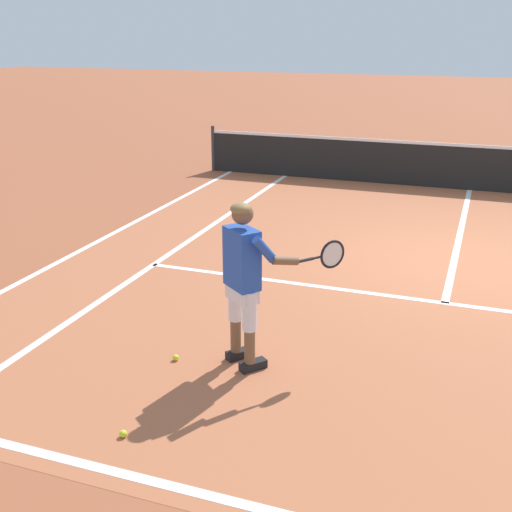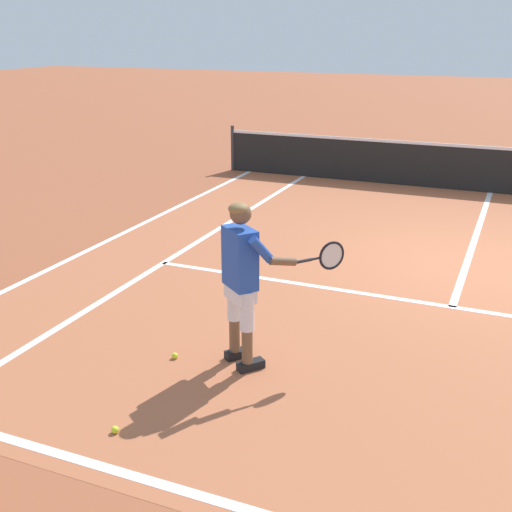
% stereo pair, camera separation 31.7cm
% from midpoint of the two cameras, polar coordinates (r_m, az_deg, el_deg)
% --- Properties ---
extents(ground_plane, '(80.00, 80.00, 0.00)m').
position_cam_midpoint_polar(ground_plane, '(10.02, 18.86, -0.70)').
color(ground_plane, '#9E5133').
extents(court_inner_surface, '(10.98, 11.07, 0.00)m').
position_cam_midpoint_polar(court_inner_surface, '(9.45, 18.54, -1.87)').
color(court_inner_surface, '#B2603D').
rests_on(court_inner_surface, ground).
extents(line_service, '(8.23, 0.10, 0.01)m').
position_cam_midpoint_polar(line_service, '(8.45, 17.88, -4.29)').
color(line_service, white).
rests_on(line_service, ground).
extents(line_centre_service, '(0.10, 6.40, 0.01)m').
position_cam_midpoint_polar(line_centre_service, '(11.47, 19.52, 1.74)').
color(line_centre_service, white).
rests_on(line_centre_service, ground).
extents(line_singles_left, '(0.10, 10.67, 0.01)m').
position_cam_midpoint_polar(line_singles_left, '(10.49, -4.33, 1.23)').
color(line_singles_left, white).
rests_on(line_singles_left, ground).
extents(line_doubles_left, '(0.10, 10.67, 0.01)m').
position_cam_midpoint_polar(line_doubles_left, '(11.16, -10.64, 2.06)').
color(line_doubles_left, white).
rests_on(line_doubles_left, ground).
extents(tennis_net, '(11.96, 0.08, 1.07)m').
position_cam_midpoint_polar(tennis_net, '(14.46, 20.69, 7.13)').
color(tennis_net, '#333338').
rests_on(tennis_net, ground).
extents(tennis_player, '(1.12, 0.82, 1.71)m').
position_cam_midpoint_polar(tennis_player, '(6.35, 0.29, -1.62)').
color(tennis_player, black).
rests_on(tennis_player, ground).
extents(tennis_ball_near_feet, '(0.07, 0.07, 0.07)m').
position_cam_midpoint_polar(tennis_ball_near_feet, '(6.88, -5.82, -8.72)').
color(tennis_ball_near_feet, '#CCE02D').
rests_on(tennis_ball_near_feet, ground).
extents(tennis_ball_by_baseline, '(0.07, 0.07, 0.07)m').
position_cam_midpoint_polar(tennis_ball_by_baseline, '(5.81, -10.71, -14.78)').
color(tennis_ball_by_baseline, '#CCE02D').
rests_on(tennis_ball_by_baseline, ground).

